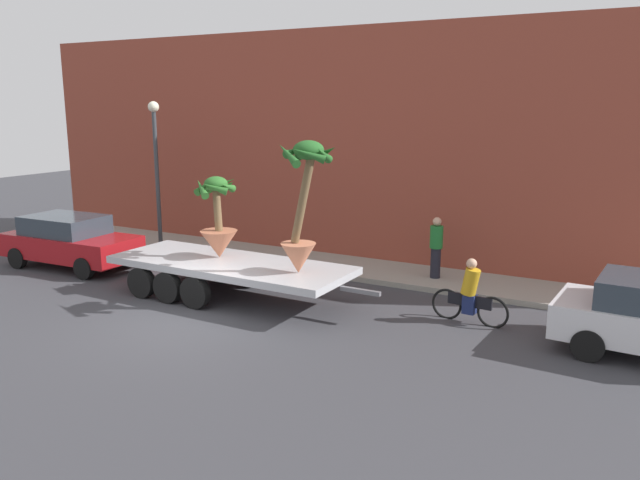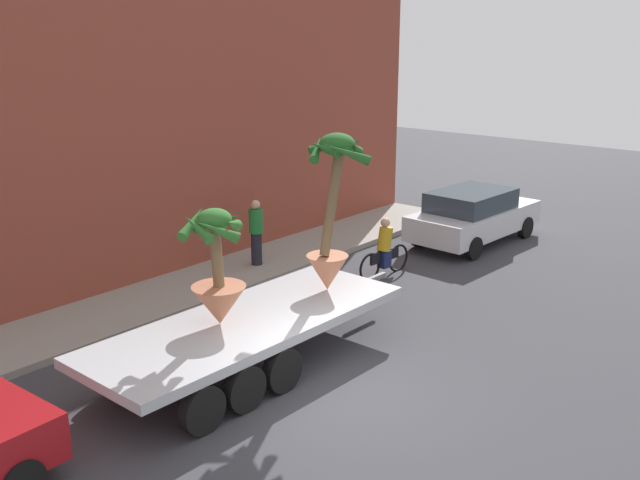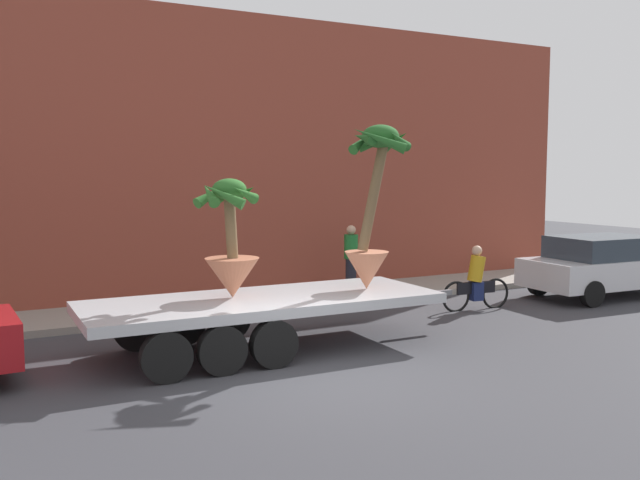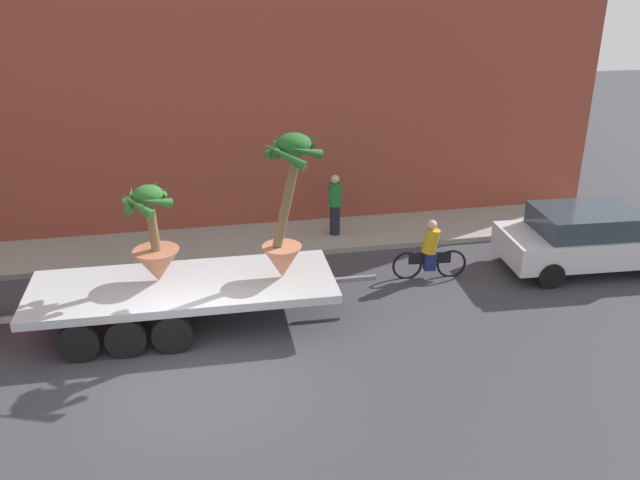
{
  "view_description": "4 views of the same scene",
  "coord_description": "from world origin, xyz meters",
  "px_view_note": "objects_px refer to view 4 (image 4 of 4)",
  "views": [
    {
      "loc": [
        9.42,
        -10.56,
        4.93
      ],
      "look_at": [
        2.02,
        2.86,
        1.62
      ],
      "focal_mm": 35.72,
      "sensor_mm": 36.0,
      "label": 1
    },
    {
      "loc": [
        -8.7,
        -6.82,
        6.04
      ],
      "look_at": [
        2.7,
        2.79,
        1.69
      ],
      "focal_mm": 40.84,
      "sensor_mm": 36.0,
      "label": 2
    },
    {
      "loc": [
        -4.9,
        -9.09,
        3.19
      ],
      "look_at": [
        1.53,
        3.1,
        1.84
      ],
      "focal_mm": 38.45,
      "sensor_mm": 36.0,
      "label": 3
    },
    {
      "loc": [
        0.22,
        -11.0,
        7.46
      ],
      "look_at": [
        2.98,
        3.09,
        1.27
      ],
      "focal_mm": 38.16,
      "sensor_mm": 36.0,
      "label": 4
    }
  ],
  "objects_px": {
    "cyclist": "(430,252)",
    "parked_car": "(590,238)",
    "potted_palm_middle": "(154,243)",
    "pedestrian_near_gate": "(335,204)",
    "potted_palm_rear": "(287,210)",
    "flatbed_trailer": "(171,293)"
  },
  "relations": [
    {
      "from": "potted_palm_middle",
      "to": "pedestrian_near_gate",
      "type": "height_order",
      "value": "potted_palm_middle"
    },
    {
      "from": "pedestrian_near_gate",
      "to": "flatbed_trailer",
      "type": "bearing_deg",
      "value": -138.24
    },
    {
      "from": "flatbed_trailer",
      "to": "potted_palm_rear",
      "type": "height_order",
      "value": "potted_palm_rear"
    },
    {
      "from": "potted_palm_middle",
      "to": "potted_palm_rear",
      "type": "bearing_deg",
      "value": -7.09
    },
    {
      "from": "pedestrian_near_gate",
      "to": "cyclist",
      "type": "bearing_deg",
      "value": -57.71
    },
    {
      "from": "cyclist",
      "to": "parked_car",
      "type": "xyz_separation_m",
      "value": [
        4.08,
        -0.25,
        0.16
      ]
    },
    {
      "from": "parked_car",
      "to": "pedestrian_near_gate",
      "type": "distance_m",
      "value": 6.59
    },
    {
      "from": "flatbed_trailer",
      "to": "cyclist",
      "type": "bearing_deg",
      "value": 10.41
    },
    {
      "from": "parked_car",
      "to": "flatbed_trailer",
      "type": "bearing_deg",
      "value": -175.08
    },
    {
      "from": "potted_palm_rear",
      "to": "cyclist",
      "type": "xyz_separation_m",
      "value": [
        3.66,
        1.25,
        -1.83
      ]
    },
    {
      "from": "cyclist",
      "to": "parked_car",
      "type": "bearing_deg",
      "value": -3.48
    },
    {
      "from": "potted_palm_middle",
      "to": "cyclist",
      "type": "bearing_deg",
      "value": 8.12
    },
    {
      "from": "flatbed_trailer",
      "to": "cyclist",
      "type": "relative_size",
      "value": 4.02
    },
    {
      "from": "potted_palm_middle",
      "to": "pedestrian_near_gate",
      "type": "xyz_separation_m",
      "value": [
        4.64,
        3.7,
        -0.8
      ]
    },
    {
      "from": "flatbed_trailer",
      "to": "potted_palm_middle",
      "type": "relative_size",
      "value": 3.49
    },
    {
      "from": "potted_palm_rear",
      "to": "cyclist",
      "type": "relative_size",
      "value": 1.7
    },
    {
      "from": "potted_palm_middle",
      "to": "pedestrian_near_gate",
      "type": "bearing_deg",
      "value": 38.59
    },
    {
      "from": "parked_car",
      "to": "pedestrian_near_gate",
      "type": "xyz_separation_m",
      "value": [
        -5.85,
        3.04,
        0.21
      ]
    },
    {
      "from": "flatbed_trailer",
      "to": "pedestrian_near_gate",
      "type": "distance_m",
      "value": 5.89
    },
    {
      "from": "cyclist",
      "to": "parked_car",
      "type": "relative_size",
      "value": 0.4
    },
    {
      "from": "flatbed_trailer",
      "to": "parked_car",
      "type": "relative_size",
      "value": 1.61
    },
    {
      "from": "flatbed_trailer",
      "to": "potted_palm_middle",
      "type": "xyz_separation_m",
      "value": [
        -0.25,
        0.22,
        1.07
      ]
    }
  ]
}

